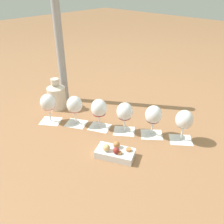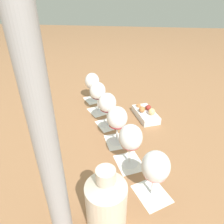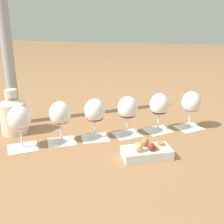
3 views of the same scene
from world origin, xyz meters
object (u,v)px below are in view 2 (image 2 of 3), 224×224
at_px(wine_glass_4, 98,92).
at_px(ceramic_vase, 106,200).
at_px(wine_glass_2, 117,119).
at_px(snack_dish, 146,114).
at_px(umbrella_pole, 31,73).
at_px(wine_glass_1, 131,139).
at_px(wine_glass_5, 92,82).
at_px(wine_glass_0, 155,168).
at_px(wine_glass_3, 107,104).

relative_size(wine_glass_4, ceramic_vase, 0.87).
distance_m(wine_glass_2, snack_dish, 0.27).
bearing_deg(umbrella_pole, wine_glass_1, -26.70).
distance_m(ceramic_vase, snack_dish, 0.60).
bearing_deg(wine_glass_5, wine_glass_2, -152.28).
distance_m(wine_glass_1, snack_dish, 0.37).
bearing_deg(ceramic_vase, snack_dish, -9.66).
height_order(wine_glass_4, umbrella_pole, umbrella_pole).
bearing_deg(wine_glass_2, umbrella_pole, 168.86).
xyz_separation_m(wine_glass_2, snack_dish, (0.23, -0.12, -0.09)).
bearing_deg(wine_glass_1, wine_glass_0, -146.68).
height_order(wine_glass_3, ceramic_vase, ceramic_vase).
bearing_deg(wine_glass_4, wine_glass_1, -151.36).
xyz_separation_m(wine_glass_3, wine_glass_5, (0.26, 0.14, -0.00)).
bearing_deg(wine_glass_4, wine_glass_0, -150.13).
height_order(wine_glass_2, wine_glass_4, same).
bearing_deg(wine_glass_4, wine_glass_2, -150.99).
bearing_deg(wine_glass_1, snack_dish, -9.04).
xyz_separation_m(wine_glass_0, umbrella_pole, (-0.16, 0.23, 0.33)).
distance_m(wine_glass_2, wine_glass_3, 0.14).
relative_size(wine_glass_1, wine_glass_4, 1.00).
relative_size(wine_glass_0, wine_glass_4, 1.00).
distance_m(wine_glass_1, wine_glass_3, 0.28).
bearing_deg(wine_glass_0, wine_glass_2, 30.72).
xyz_separation_m(wine_glass_1, wine_glass_4, (0.37, 0.20, -0.00)).
xyz_separation_m(wine_glass_1, wine_glass_3, (0.25, 0.13, 0.00)).
bearing_deg(wine_glass_4, snack_dish, -95.37).
distance_m(wine_glass_3, wine_glass_5, 0.30).
height_order(wine_glass_0, umbrella_pole, umbrella_pole).
height_order(wine_glass_3, umbrella_pole, umbrella_pole).
xyz_separation_m(wine_glass_2, wine_glass_5, (0.39, 0.20, -0.00)).
relative_size(wine_glass_5, ceramic_vase, 0.87).
relative_size(wine_glass_4, snack_dish, 0.86).
bearing_deg(wine_glass_2, ceramic_vase, -176.60).
xyz_separation_m(wine_glass_5, ceramic_vase, (-0.74, -0.22, -0.03)).
height_order(ceramic_vase, umbrella_pole, umbrella_pole).
xyz_separation_m(wine_glass_1, ceramic_vase, (-0.23, 0.04, -0.03)).
height_order(wine_glass_3, wine_glass_4, same).
height_order(wine_glass_2, ceramic_vase, ceramic_vase).
relative_size(wine_glass_2, wine_glass_3, 1.00).
height_order(ceramic_vase, snack_dish, ceramic_vase).
relative_size(wine_glass_3, umbrella_pole, 0.19).
height_order(snack_dish, umbrella_pole, umbrella_pole).
distance_m(snack_dish, umbrella_pole, 0.79).
xyz_separation_m(wine_glass_3, wine_glass_4, (0.13, 0.07, -0.00)).
xyz_separation_m(wine_glass_1, wine_glass_5, (0.51, 0.27, -0.00)).
height_order(wine_glass_4, ceramic_vase, ceramic_vase).
height_order(wine_glass_0, wine_glass_1, same).
height_order(wine_glass_3, wine_glass_5, same).
height_order(wine_glass_0, snack_dish, wine_glass_0).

